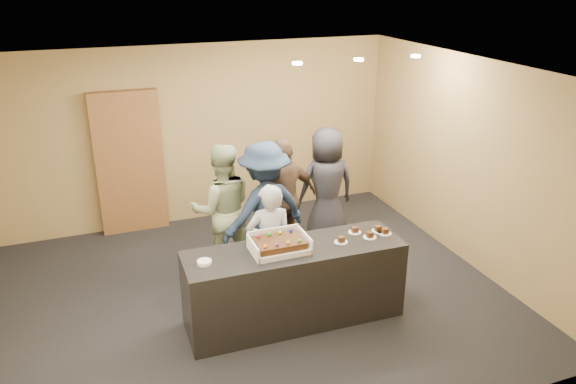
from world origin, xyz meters
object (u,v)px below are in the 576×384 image
at_px(cake_box, 279,246).
at_px(plate_stack, 204,262).
at_px(person_sage_man, 222,209).
at_px(person_navy_man, 265,211).
at_px(person_brown_extra, 285,198).
at_px(person_dark_suit, 326,187).
at_px(sheet_cake, 279,243).
at_px(serving_counter, 294,284).
at_px(storage_cabinet, 130,163).
at_px(person_server_grey, 270,245).

bearing_deg(cake_box, plate_stack, -178.70).
relative_size(cake_box, person_sage_man, 0.35).
bearing_deg(plate_stack, cake_box, 1.30).
bearing_deg(cake_box, person_navy_man, 79.36).
bearing_deg(cake_box, person_brown_extra, 67.33).
bearing_deg(person_dark_suit, sheet_cake, 51.51).
bearing_deg(cake_box, person_sage_man, 101.16).
bearing_deg(person_dark_suit, person_sage_man, 9.29).
distance_m(serving_counter, sheet_cake, 0.57).
bearing_deg(person_navy_man, plate_stack, 32.92).
relative_size(serving_counter, person_sage_man, 1.40).
distance_m(storage_cabinet, cake_box, 3.26).
bearing_deg(person_brown_extra, cake_box, 55.89).
xyz_separation_m(serving_counter, person_navy_man, (0.03, 1.09, 0.44)).
bearing_deg(person_navy_man, sheet_cake, 65.42).
bearing_deg(person_dark_suit, serving_counter, 55.41).
bearing_deg(person_brown_extra, sheet_cake, 56.19).
bearing_deg(person_server_grey, person_navy_man, -99.79).
distance_m(serving_counter, person_navy_man, 1.18).
height_order(serving_counter, storage_cabinet, storage_cabinet).
distance_m(cake_box, plate_stack, 0.81).
relative_size(serving_counter, plate_stack, 16.01).
xyz_separation_m(serving_counter, cake_box, (-0.17, 0.02, 0.49)).
bearing_deg(person_dark_suit, person_brown_extra, 11.88).
xyz_separation_m(person_navy_man, person_brown_extra, (0.42, 0.41, -0.05)).
bearing_deg(person_navy_man, person_server_grey, 61.96).
relative_size(storage_cabinet, plate_stack, 14.12).
relative_size(person_server_grey, person_dark_suit, 0.88).
distance_m(storage_cabinet, plate_stack, 3.07).
bearing_deg(person_brown_extra, person_navy_man, 32.91).
bearing_deg(person_navy_man, person_brown_extra, -149.79).
bearing_deg(person_sage_man, plate_stack, 74.50).
bearing_deg(sheet_cake, plate_stack, 179.72).
height_order(storage_cabinet, plate_stack, storage_cabinet).
xyz_separation_m(cake_box, person_dark_suit, (1.30, 1.62, -0.09)).
xyz_separation_m(cake_box, person_server_grey, (0.04, 0.43, -0.20)).
height_order(serving_counter, person_sage_man, person_sage_man).
relative_size(cake_box, sheet_cake, 1.18).
bearing_deg(plate_stack, serving_counter, -0.23).
relative_size(serving_counter, person_server_grey, 1.61).
bearing_deg(person_server_grey, person_dark_suit, -132.28).
relative_size(person_navy_man, person_dark_suit, 1.04).
distance_m(storage_cabinet, person_dark_suit, 2.88).
relative_size(storage_cabinet, person_dark_suit, 1.24).
relative_size(storage_cabinet, person_navy_man, 1.19).
distance_m(sheet_cake, person_sage_man, 1.41).
height_order(sheet_cake, person_sage_man, person_sage_man).
relative_size(person_sage_man, person_dark_suit, 1.01).
relative_size(person_brown_extra, person_dark_suit, 0.98).
xyz_separation_m(sheet_cake, plate_stack, (-0.81, 0.00, -0.08)).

